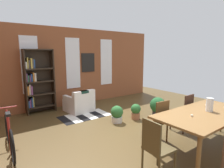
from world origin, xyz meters
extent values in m
plane|color=brown|center=(0.00, 0.00, 0.00)|extent=(9.84, 9.84, 0.00)
cube|color=brown|center=(0.00, 3.85, 1.43)|extent=(7.42, 0.12, 2.85)
cube|color=white|center=(-1.50, 3.78, 1.57)|extent=(0.55, 0.02, 1.85)
cube|color=white|center=(0.00, 3.78, 1.57)|extent=(0.55, 0.02, 1.85)
cube|color=white|center=(1.50, 3.78, 1.57)|extent=(0.55, 0.02, 1.85)
cube|color=brown|center=(0.70, -0.88, 0.76)|extent=(2.17, 1.08, 0.04)
cylinder|color=brown|center=(-0.29, -1.32, 0.37)|extent=(0.07, 0.07, 0.74)
cylinder|color=brown|center=(-0.29, -0.44, 0.37)|extent=(0.07, 0.07, 0.74)
cylinder|color=brown|center=(1.68, -0.44, 0.37)|extent=(0.07, 0.07, 0.74)
cylinder|color=silver|center=(0.85, -0.88, 0.92)|extent=(0.14, 0.14, 0.27)
cylinder|color=silver|center=(0.26, -0.85, 0.80)|extent=(0.04, 0.04, 0.03)
cylinder|color=silver|center=(1.19, -0.64, 0.80)|extent=(0.04, 0.04, 0.03)
cube|color=#4F4226|center=(-0.69, -0.88, 0.45)|extent=(0.42, 0.42, 0.04)
cube|color=#4F4226|center=(-0.87, -0.87, 0.70)|extent=(0.05, 0.38, 0.50)
cylinder|color=#4F4226|center=(-0.51, -1.07, 0.21)|extent=(0.04, 0.04, 0.43)
cylinder|color=#4F4226|center=(-0.50, -0.71, 0.21)|extent=(0.04, 0.04, 0.43)
cylinder|color=#4F4226|center=(-0.86, -0.69, 0.21)|extent=(0.04, 0.04, 0.43)
cube|color=#38221A|center=(1.19, -0.04, 0.45)|extent=(0.42, 0.42, 0.04)
cube|color=#38221A|center=(1.20, -0.22, 0.70)|extent=(0.38, 0.04, 0.50)
cylinder|color=#38221A|center=(1.36, 0.15, 0.21)|extent=(0.04, 0.04, 0.43)
cylinder|color=#38221A|center=(1.00, 0.13, 0.21)|extent=(0.04, 0.04, 0.43)
cylinder|color=#38221A|center=(1.37, -0.21, 0.21)|extent=(0.04, 0.04, 0.43)
cylinder|color=#38221A|center=(1.01, -0.23, 0.21)|extent=(0.04, 0.04, 0.43)
cube|color=#53391C|center=(0.21, -0.04, 0.45)|extent=(0.42, 0.42, 0.04)
cube|color=#53391C|center=(0.20, -0.22, 0.70)|extent=(0.38, 0.05, 0.50)
cylinder|color=#53391C|center=(0.40, 0.13, 0.21)|extent=(0.04, 0.04, 0.43)
cylinder|color=#53391C|center=(0.04, 0.15, 0.21)|extent=(0.04, 0.04, 0.43)
cylinder|color=#53391C|center=(0.38, -0.23, 0.21)|extent=(0.04, 0.04, 0.43)
cylinder|color=#53391C|center=(0.02, -0.21, 0.21)|extent=(0.04, 0.04, 0.43)
cylinder|color=brown|center=(0.03, -1.54, 0.21)|extent=(0.04, 0.04, 0.43)
cylinder|color=#483F21|center=(1.90, -0.71, 0.21)|extent=(0.04, 0.04, 0.43)
cube|color=#2D2319|center=(-1.72, 3.57, 1.04)|extent=(0.04, 0.33, 2.08)
cube|color=#2D2319|center=(-0.84, 3.57, 1.04)|extent=(0.04, 0.33, 2.08)
cube|color=#2D2319|center=(-1.28, 3.73, 1.04)|extent=(0.92, 0.01, 2.08)
cube|color=#2D2319|center=(-1.28, 3.57, 0.21)|extent=(0.88, 0.33, 0.04)
cube|color=#284C8C|center=(-1.68, 3.57, 0.33)|extent=(0.05, 0.22, 0.21)
cube|color=#8C4C8C|center=(-1.63, 3.57, 0.35)|extent=(0.04, 0.17, 0.25)
cube|color=#284C8C|center=(-1.58, 3.57, 0.38)|extent=(0.04, 0.24, 0.31)
cube|color=gold|center=(-1.53, 3.57, 0.40)|extent=(0.04, 0.17, 0.34)
cube|color=#2D2319|center=(-1.28, 3.57, 0.62)|extent=(0.88, 0.33, 0.04)
cube|color=orange|center=(-1.68, 3.57, 0.78)|extent=(0.05, 0.27, 0.27)
cube|color=white|center=(-1.62, 3.57, 0.81)|extent=(0.04, 0.22, 0.33)
cube|color=#8C4C8C|center=(-1.57, 3.57, 0.79)|extent=(0.04, 0.28, 0.29)
cube|color=#2D2319|center=(-1.28, 3.57, 1.04)|extent=(0.88, 0.33, 0.04)
cube|color=#8C4C8C|center=(-1.68, 3.57, 1.19)|extent=(0.03, 0.22, 0.26)
cube|color=#33724C|center=(-1.63, 3.57, 1.16)|extent=(0.04, 0.19, 0.20)
cube|color=#8C4C8C|center=(-1.58, 3.57, 1.16)|extent=(0.03, 0.20, 0.20)
cube|color=#284C8C|center=(-1.54, 3.57, 1.18)|extent=(0.04, 0.24, 0.24)
cube|color=orange|center=(-1.49, 3.57, 1.20)|extent=(0.03, 0.27, 0.28)
cube|color=white|center=(-1.43, 3.57, 1.19)|extent=(0.05, 0.21, 0.26)
cube|color=#2D2319|center=(-1.28, 3.57, 1.45)|extent=(0.88, 0.33, 0.04)
cube|color=white|center=(-1.68, 3.57, 1.58)|extent=(0.05, 0.23, 0.20)
cube|color=gold|center=(-1.62, 3.57, 1.64)|extent=(0.04, 0.22, 0.34)
cube|color=#4C4C51|center=(-1.57, 3.57, 1.60)|extent=(0.04, 0.22, 0.25)
cube|color=gold|center=(-1.52, 3.57, 1.63)|extent=(0.05, 0.27, 0.31)
cube|color=#4C4C51|center=(-1.47, 3.57, 1.62)|extent=(0.04, 0.22, 0.29)
cube|color=#284C8C|center=(-1.43, 3.57, 1.61)|extent=(0.03, 0.19, 0.28)
cube|color=#2D2319|center=(-1.28, 3.57, 2.06)|extent=(0.88, 0.33, 0.04)
cube|color=white|center=(-0.22, 2.94, 0.20)|extent=(0.88, 0.88, 0.40)
cube|color=white|center=(-0.18, 2.62, 0.57)|extent=(0.81, 0.25, 0.35)
cube|color=white|center=(0.12, 2.97, 0.48)|extent=(0.20, 0.73, 0.15)
cube|color=white|center=(-0.56, 2.90, 0.48)|extent=(0.20, 0.73, 0.15)
cube|color=#19382D|center=(-0.18, 2.62, 0.71)|extent=(0.30, 0.20, 0.08)
torus|color=black|center=(-2.53, 0.88, 0.30)|extent=(0.07, 0.64, 0.64)
torus|color=black|center=(-2.49, 1.88, 0.30)|extent=(0.07, 0.64, 0.64)
cylinder|color=#B23333|center=(-2.51, 1.38, 0.40)|extent=(0.05, 0.32, 0.87)
cylinder|color=#B23333|center=(-2.52, 1.20, 0.58)|extent=(0.04, 0.04, 0.45)
cube|color=black|center=(-2.52, 1.20, 0.82)|extent=(0.09, 0.20, 0.05)
cylinder|color=#B23333|center=(-2.49, 1.78, 0.80)|extent=(0.44, 0.04, 0.02)
cylinder|color=silver|center=(0.19, 1.35, 0.08)|extent=(0.31, 0.31, 0.16)
sphere|color=#2D6B33|center=(0.19, 1.35, 0.30)|extent=(0.35, 0.35, 0.35)
cylinder|color=#9E6042|center=(0.80, 1.22, 0.10)|extent=(0.25, 0.25, 0.19)
sphere|color=#2D6B33|center=(0.80, 1.22, 0.31)|extent=(0.29, 0.29, 0.29)
cylinder|color=#333338|center=(1.53, 1.01, 0.08)|extent=(0.31, 0.31, 0.16)
sphere|color=#235B2D|center=(1.53, 1.01, 0.36)|extent=(0.48, 0.48, 0.48)
cube|color=black|center=(-0.95, 2.36, 0.00)|extent=(0.26, 0.85, 0.01)
cube|color=white|center=(-0.69, 2.36, 0.00)|extent=(0.26, 0.85, 0.01)
cube|color=black|center=(-0.44, 2.36, 0.00)|extent=(0.26, 0.85, 0.01)
cube|color=white|center=(-0.18, 2.36, 0.00)|extent=(0.26, 0.85, 0.01)
cube|color=black|center=(0.08, 2.36, 0.00)|extent=(0.26, 0.85, 0.01)
cube|color=white|center=(0.33, 2.36, 0.00)|extent=(0.26, 0.85, 0.01)
cube|color=black|center=(0.63, 3.77, 1.58)|extent=(0.56, 0.03, 0.72)
camera|label=1|loc=(-2.91, -2.65, 1.96)|focal=29.78mm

